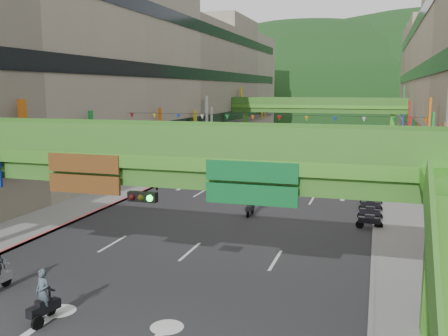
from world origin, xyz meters
TOP-DOWN VIEW (x-y plane):
  - road_slab at (0.00, 50.00)m, footprint 18.00×140.00m
  - sidewalk_left at (-11.00, 50.00)m, footprint 4.00×140.00m
  - sidewalk_right at (11.00, 50.00)m, footprint 4.00×140.00m
  - curb_left at (-9.10, 50.00)m, footprint 0.20×140.00m
  - curb_right at (9.10, 50.00)m, footprint 0.20×140.00m
  - building_row_left at (-18.93, 50.00)m, footprint 12.80×95.00m
  - overpass_near at (0.93, 5.38)m, footprint 28.00×12.27m
  - overpass_far at (0.00, 65.00)m, footprint 28.00×2.20m
  - hill_left at (-15.00, 160.00)m, footprint 168.00×140.00m
  - hill_right at (25.00, 180.00)m, footprint 208.00×176.00m
  - bunting_string at (0.00, 30.00)m, footprint 26.00×0.36m
  - scooter_rider_near at (-2.19, 3.06)m, footprint 0.74×1.58m
  - scooter_rider_mid at (1.14, 20.23)m, footprint 0.87×1.60m
  - scooter_rider_far at (-2.45, 50.78)m, footprint 0.83×1.60m
  - parked_scooter_row at (8.80, 22.49)m, footprint 1.60×7.15m
  - car_silver at (-3.02, 48.27)m, footprint 1.88×4.65m
  - car_yellow at (3.94, 46.25)m, footprint 2.30×4.55m
  - pedestrian_red at (12.09, 13.75)m, footprint 0.94×0.75m
  - pedestrian_dark at (12.20, 12.23)m, footprint 1.04×0.54m
  - pedestrian_blue at (12.20, 17.28)m, footprint 0.89×0.80m

SIDE VIEW (x-z plane):
  - hill_left at x=-15.00m, z-range -56.00..56.00m
  - hill_right at x=25.00m, z-range -64.00..64.00m
  - road_slab at x=0.00m, z-range 0.00..0.02m
  - sidewalk_left at x=-11.00m, z-range 0.00..0.15m
  - sidewalk_right at x=11.00m, z-range 0.00..0.15m
  - curb_left at x=-9.10m, z-range 0.00..0.18m
  - curb_right at x=9.10m, z-range 0.00..0.18m
  - parked_scooter_row at x=8.80m, z-range -0.02..1.06m
  - car_yellow at x=3.94m, z-range 0.00..1.48m
  - car_silver at x=-3.02m, z-range 0.00..1.50m
  - pedestrian_blue at x=12.20m, z-range 0.00..1.61m
  - pedestrian_dark at x=12.20m, z-range 0.00..1.70m
  - pedestrian_red at x=12.09m, z-range 0.00..1.84m
  - scooter_rider_near at x=-2.19m, z-range -0.07..1.94m
  - scooter_rider_far at x=-2.45m, z-range 0.00..1.92m
  - scooter_rider_mid at x=1.14m, z-range 0.04..2.14m
  - overpass_near at x=0.93m, z-range 1.66..8.76m
  - overpass_far at x=0.00m, z-range 1.85..8.95m
  - bunting_string at x=0.00m, z-range 5.73..6.19m
  - building_row_left at x=-18.93m, z-range -0.04..18.96m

